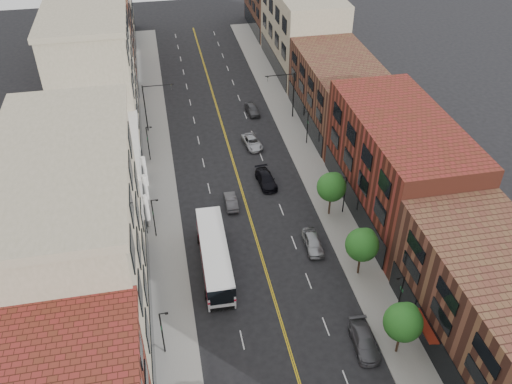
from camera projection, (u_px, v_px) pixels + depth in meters
sidewalk_left at (160, 180)px, 69.89m from camera, size 4.00×110.00×0.15m
sidewalk_right at (309, 163)px, 73.02m from camera, size 4.00×110.00×0.15m
bldg_l_tanoffice at (80, 250)px, 46.15m from camera, size 10.00×22.00×18.00m
bldg_l_white at (98, 179)px, 63.30m from camera, size 10.00×14.00×8.00m
bldg_l_far_a at (96, 78)px, 73.70m from camera, size 10.00×20.00×18.00m
bldg_l_far_b at (102, 36)px, 90.34m from camera, size 10.00×20.00×15.00m
bldg_r_mid at (397, 165)px, 61.93m from camera, size 10.00×22.00×12.00m
bldg_r_far_a at (339, 93)px, 79.06m from camera, size 10.00×20.00×10.00m
bldg_r_far_b at (302, 29)px, 94.40m from camera, size 10.00×22.00×14.00m
bldg_r_far_c at (276, 3)px, 111.04m from camera, size 10.00×18.00×11.00m
tree_r_1 at (404, 321)px, 46.16m from camera, size 3.40×3.40×5.59m
tree_r_2 at (363, 244)px, 54.04m from camera, size 3.40×3.40×5.59m
tree_r_3 at (332, 186)px, 61.91m from camera, size 3.40×3.40×5.59m
lamp_l_1 at (162, 331)px, 46.76m from camera, size 0.81×0.55×5.05m
lamp_l_2 at (154, 216)px, 59.35m from camera, size 0.81×0.55×5.05m
lamp_l_3 at (148, 142)px, 71.95m from camera, size 0.81×0.55×5.05m
lamp_r_1 at (400, 294)px, 50.19m from camera, size 0.81×0.55×5.05m
lamp_r_2 at (344, 193)px, 62.79m from camera, size 0.81×0.55×5.05m
lamp_r_3 at (307, 126)px, 75.38m from camera, size 0.81×0.55×5.05m
signal_mast_left at (150, 102)px, 77.36m from camera, size 4.49×0.18×7.20m
signal_mast_right at (289, 90)px, 80.57m from camera, size 4.49×0.18×7.20m
city_bus at (214, 254)px, 56.08m from camera, size 3.23×12.56×3.21m
car_parked_mid at (364, 341)px, 48.65m from camera, size 2.29×4.99×1.41m
car_parked_far at (313, 242)px, 59.18m from camera, size 1.94×4.54×1.53m
car_lane_behind at (231, 201)px, 65.32m from camera, size 1.44×3.96×1.30m
car_lane_a at (266, 179)px, 68.88m from camera, size 2.39×5.07×1.43m
car_lane_b at (252, 142)px, 76.27m from camera, size 2.73×4.90×1.30m
car_lane_c at (252, 109)px, 84.04m from camera, size 2.06×4.31×1.42m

